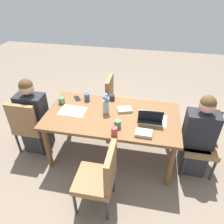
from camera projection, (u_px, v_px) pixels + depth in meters
ground_plane at (112, 154)px, 3.35m from camera, size 10.00×10.00×0.00m
dining_table at (112, 120)px, 2.97m from camera, size 1.81×0.94×0.76m
chair_head_left_left_near at (29, 124)px, 3.18m from camera, size 0.44×0.44×0.90m
person_head_left_left_near at (35, 120)px, 3.21m from camera, size 0.40×0.36×1.19m
chair_head_right_left_mid at (201, 138)px, 2.92m from camera, size 0.44×0.44×0.90m
person_head_right_left_mid at (197, 139)px, 2.86m from camera, size 0.40×0.36×1.19m
chair_near_left_far at (100, 176)px, 2.40m from camera, size 0.44×0.44×0.90m
chair_far_right_near at (116, 99)px, 3.74m from camera, size 0.44×0.44×0.90m
flower_vase at (106, 104)px, 2.88m from camera, size 0.10×0.09×0.30m
placemat_head_left_left_near at (73, 111)px, 2.99m from camera, size 0.36×0.27×0.00m
placemat_head_right_left_mid at (153, 120)px, 2.83m from camera, size 0.37×0.27×0.00m
laptop_head_right_left_mid at (150, 118)px, 2.79m from camera, size 0.32×0.22×0.21m
coffee_mug_near_left at (112, 98)px, 3.22m from camera, size 0.08×0.08×0.08m
coffee_mug_near_right at (62, 100)px, 3.14m from camera, size 0.09×0.09×0.09m
coffee_mug_centre_left at (118, 124)px, 2.68m from camera, size 0.09×0.09×0.10m
coffee_mug_centre_right at (114, 131)px, 2.55m from camera, size 0.08×0.08×0.11m
coffee_mug_far_left at (87, 97)px, 3.20m from camera, size 0.08×0.08×0.11m
book_red_cover at (125, 110)px, 2.99m from camera, size 0.23×0.19×0.04m
book_blue_cover at (144, 133)px, 2.57m from camera, size 0.20×0.14×0.04m
phone_black at (77, 98)px, 3.27m from camera, size 0.15×0.16×0.01m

